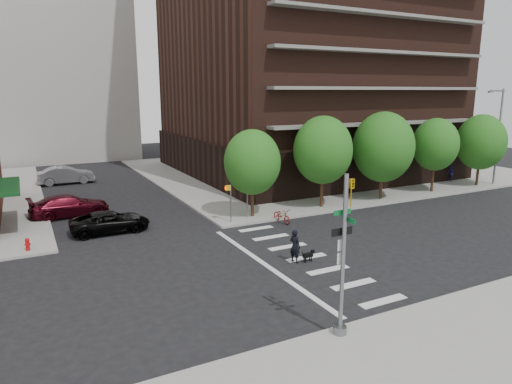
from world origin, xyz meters
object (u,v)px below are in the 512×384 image
Objects in this scene: fire_hydrant at (27,244)px; parked_car_silver at (66,175)px; dog_walker at (295,246)px; scooter at (282,216)px; parked_car_maroon at (69,206)px; pedestrian_far at (450,173)px; traffic_signal at (343,268)px; parked_car_black at (110,222)px.

fire_hydrant is 20.53m from parked_car_silver.
dog_walker is at bearing -32.74° from fire_hydrant.
scooter is 1.05× the size of dog_walker.
parked_car_maroon is 35.11m from pedestrian_far.
scooter is (12.86, -8.53, -0.30)m from parked_car_maroon.
fire_hydrant is 0.46× the size of pedestrian_far.
traffic_signal is 3.16× the size of scooter.
dog_walker is at bearing -119.57° from scooter.
scooter is (11.91, -21.46, -0.37)m from parked_car_silver.
parked_car_maroon is at bearing 68.03° from fire_hydrant.
parked_car_maroon reaches higher than parked_car_black.
parked_car_black is (4.84, 1.90, 0.14)m from fire_hydrant.
parked_car_black is at bearing -66.07° from pedestrian_far.
dog_walker is at bearing -153.14° from parked_car_maroon.
traffic_signal is 15.29m from scooter.
pedestrian_far is (37.80, 3.20, 0.39)m from fire_hydrant.
parked_car_silver is at bearing 79.16° from fire_hydrant.
parked_car_black is at bearing 18.18° from dog_walker.
pedestrian_far is (27.76, 18.49, -1.76)m from traffic_signal.
fire_hydrant is 0.13× the size of parked_car_maroon.
traffic_signal is 36.03m from parked_car_silver.
fire_hydrant is at bearing 171.01° from scooter.
parked_car_black reaches higher than scooter.
traffic_signal is 8.20× the size of fire_hydrant.
scooter is at bearing 67.69° from traffic_signal.
scooter reaches higher than fire_hydrant.
dog_walker reaches higher than pedestrian_far.
parked_car_silver reaches higher than fire_hydrant.
dog_walker reaches higher than parked_car_maroon.
parked_car_silver is 2.93× the size of dog_walker.
fire_hydrant is at bearing 152.68° from parked_car_maroon.
traffic_signal is 3.33× the size of dog_walker.
parked_car_silver is (-6.17, 35.45, -1.83)m from traffic_signal.
parked_car_maroon is 18.10m from dog_walker.
parked_car_silver is at bearing 2.70° from parked_car_black.
traffic_signal is 33.41m from pedestrian_far.
traffic_signal is at bearing -163.58° from parked_car_black.
fire_hydrant is 14.95m from dog_walker.
dog_walker reaches higher than parked_car_silver.
scooter is (10.93, -3.20, -0.19)m from parked_car_black.
parked_car_black is 32.98m from pedestrian_far.
scooter is at bearing -151.39° from parked_car_silver.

